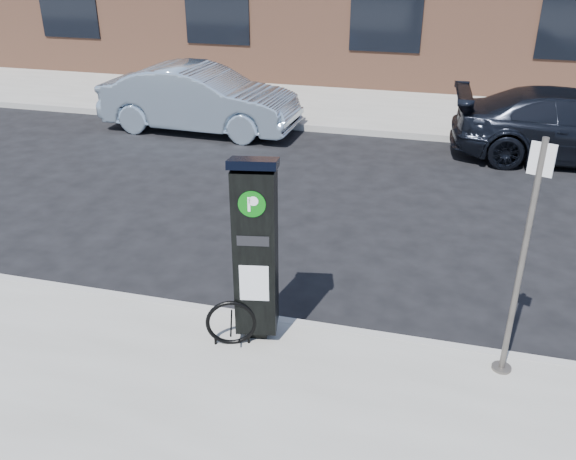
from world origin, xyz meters
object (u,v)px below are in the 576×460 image
(parking_kiosk, at_px, (256,248))
(sign_pole, at_px, (521,265))
(car_dark, at_px, (576,127))
(car_silver, at_px, (200,99))
(bike_rack, at_px, (231,323))

(parking_kiosk, xyz_separation_m, sign_pole, (2.70, 0.05, 0.16))
(sign_pole, relative_size, car_dark, 0.52)
(car_silver, relative_size, car_dark, 0.94)
(bike_rack, height_order, car_silver, car_silver)
(parking_kiosk, bearing_deg, car_silver, 105.94)
(sign_pole, relative_size, bike_rack, 4.49)
(sign_pole, xyz_separation_m, car_silver, (-6.56, 7.69, -0.65))
(car_dark, bearing_deg, car_silver, 87.04)
(sign_pole, xyz_separation_m, car_dark, (1.73, 7.70, -0.70))
(car_silver, xyz_separation_m, car_dark, (8.29, 0.01, -0.05))
(parking_kiosk, xyz_separation_m, car_silver, (-3.86, 7.75, -0.50))
(parking_kiosk, xyz_separation_m, bike_rack, (-0.22, -0.26, -0.84))
(bike_rack, relative_size, car_dark, 0.11)
(sign_pole, bearing_deg, car_silver, 151.74)
(car_dark, bearing_deg, sign_pole, 164.35)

